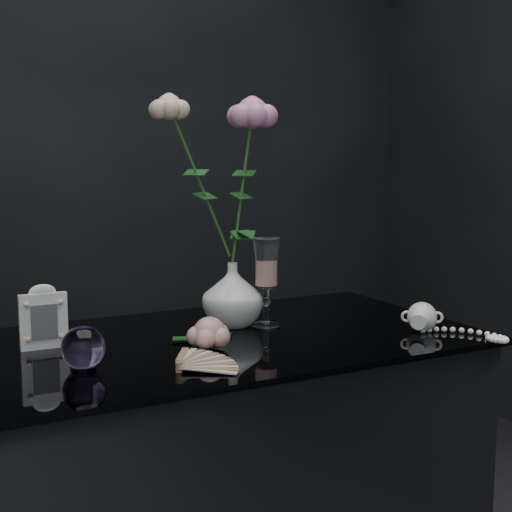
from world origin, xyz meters
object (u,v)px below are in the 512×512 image
wine_glass (266,283)px  picture_frame (43,317)px  vase (233,294)px  paperweight (83,348)px  pearl_jar (422,316)px  loose_rose (209,333)px

wine_glass → picture_frame: (-0.46, 0.04, -0.03)m
vase → paperweight: bearing=-155.3°
pearl_jar → loose_rose: bearing=-152.5°
vase → picture_frame: (-0.40, 0.00, -0.01)m
paperweight → loose_rose: size_ratio=0.41×
wine_glass → pearl_jar: bearing=-34.2°
loose_rose → pearl_jar: 0.46m
paperweight → loose_rose: (0.24, 0.02, -0.01)m
picture_frame → pearl_jar: 0.77m
vase → pearl_jar: bearing=-33.9°
picture_frame → loose_rose: 0.32m
wine_glass → paperweight: wine_glass is taller
vase → wine_glass: (0.06, -0.04, 0.03)m
vase → paperweight: vase is taller
loose_rose → paperweight: bearing=170.4°
loose_rose → pearl_jar: bearing=-22.4°
picture_frame → paperweight: picture_frame is taller
paperweight → loose_rose: bearing=3.9°
wine_glass → loose_rose: 0.23m
wine_glass → picture_frame: 0.46m
picture_frame → loose_rose: size_ratio=0.67×
paperweight → wine_glass: bearing=16.9°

